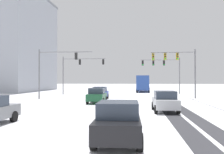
# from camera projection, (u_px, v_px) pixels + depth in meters

# --- Properties ---
(wheel_track_left_lane) EXTENTS (1.00, 32.15, 0.01)m
(wheel_track_left_lane) POSITION_uv_depth(u_px,v_px,m) (185.00, 111.00, 18.95)
(wheel_track_left_lane) COLOR #38383D
(wheel_track_left_lane) RESTS_ON ground
(wheel_track_right_lane) EXTENTS (1.04, 32.15, 0.01)m
(wheel_track_right_lane) POSITION_uv_depth(u_px,v_px,m) (169.00, 111.00, 19.09)
(wheel_track_right_lane) COLOR #38383D
(wheel_track_right_lane) RESTS_ON ground
(traffic_signal_near_left) EXTENTS (7.10, 0.44, 6.50)m
(traffic_signal_near_left) POSITION_uv_depth(u_px,v_px,m) (54.00, 65.00, 31.21)
(traffic_signal_near_left) COLOR slate
(traffic_signal_near_left) RESTS_ON ground
(traffic_signal_near_right) EXTENTS (5.76, 0.44, 6.50)m
(traffic_signal_near_right) POSITION_uv_depth(u_px,v_px,m) (177.00, 62.00, 31.34)
(traffic_signal_near_right) COLOR slate
(traffic_signal_near_right) RESTS_ON ground
(traffic_signal_far_right) EXTENTS (7.00, 0.85, 6.50)m
(traffic_signal_far_right) POSITION_uv_depth(u_px,v_px,m) (164.00, 67.00, 43.14)
(traffic_signal_far_right) COLOR slate
(traffic_signal_far_right) RESTS_ON ground
(traffic_signal_far_left) EXTENTS (7.42, 0.38, 6.50)m
(traffic_signal_far_left) POSITION_uv_depth(u_px,v_px,m) (78.00, 67.00, 41.05)
(traffic_signal_far_left) COLOR slate
(traffic_signal_far_left) RESTS_ON ground
(car_blue_lead) EXTENTS (1.88, 4.12, 1.62)m
(car_blue_lead) POSITION_uv_depth(u_px,v_px,m) (100.00, 93.00, 30.76)
(car_blue_lead) COLOR #233899
(car_blue_lead) RESTS_ON ground
(car_dark_green_second) EXTENTS (1.92, 4.14, 1.62)m
(car_dark_green_second) POSITION_uv_depth(u_px,v_px,m) (97.00, 95.00, 25.88)
(car_dark_green_second) COLOR #194C2D
(car_dark_green_second) RESTS_ON ground
(car_silver_third) EXTENTS (1.91, 4.14, 1.62)m
(car_silver_third) POSITION_uv_depth(u_px,v_px,m) (165.00, 101.00, 18.89)
(car_silver_third) COLOR #B7BABF
(car_silver_third) RESTS_ON ground
(car_black_fifth) EXTENTS (1.94, 4.16, 1.62)m
(car_black_fifth) POSITION_uv_depth(u_px,v_px,m) (118.00, 121.00, 9.64)
(car_black_fifth) COLOR black
(car_black_fifth) RESTS_ON ground
(bus_oncoming) EXTENTS (2.97, 11.08, 3.38)m
(bus_oncoming) POSITION_uv_depth(u_px,v_px,m) (143.00, 82.00, 51.69)
(bus_oncoming) COLOR #284793
(bus_oncoming) RESTS_ON ground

